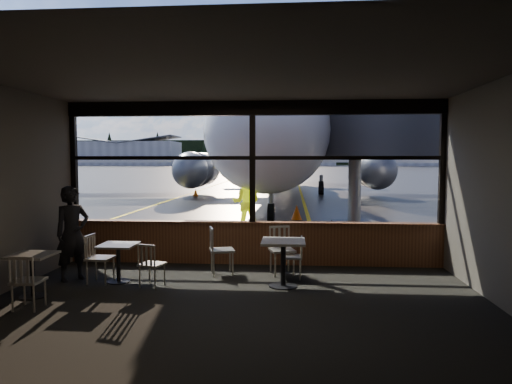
# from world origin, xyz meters

# --- Properties ---
(ground_plane) EXTENTS (520.00, 520.00, 0.00)m
(ground_plane) POSITION_xyz_m (0.00, 120.00, 0.00)
(ground_plane) COLOR black
(ground_plane) RESTS_ON ground
(carpet_floor) EXTENTS (8.00, 6.00, 0.01)m
(carpet_floor) POSITION_xyz_m (0.00, -3.00, 0.01)
(carpet_floor) COLOR black
(carpet_floor) RESTS_ON ground
(ceiling) EXTENTS (8.00, 6.00, 0.04)m
(ceiling) POSITION_xyz_m (0.00, -3.00, 3.50)
(ceiling) COLOR #38332D
(ceiling) RESTS_ON ground
(wall_back) EXTENTS (8.00, 0.04, 3.50)m
(wall_back) POSITION_xyz_m (0.00, -6.00, 1.75)
(wall_back) COLOR #4B453C
(wall_back) RESTS_ON ground
(window_sill) EXTENTS (8.00, 0.28, 0.90)m
(window_sill) POSITION_xyz_m (0.00, 0.00, 0.45)
(window_sill) COLOR #4D2917
(window_sill) RESTS_ON ground
(window_header) EXTENTS (8.00, 0.18, 0.30)m
(window_header) POSITION_xyz_m (0.00, 0.00, 3.35)
(window_header) COLOR black
(window_header) RESTS_ON ground
(mullion_left) EXTENTS (0.12, 0.12, 2.60)m
(mullion_left) POSITION_xyz_m (-3.95, 0.00, 2.20)
(mullion_left) COLOR black
(mullion_left) RESTS_ON ground
(mullion_centre) EXTENTS (0.12, 0.12, 2.60)m
(mullion_centre) POSITION_xyz_m (0.00, 0.00, 2.20)
(mullion_centre) COLOR black
(mullion_centre) RESTS_ON ground
(mullion_right) EXTENTS (0.12, 0.12, 2.60)m
(mullion_right) POSITION_xyz_m (3.95, 0.00, 2.20)
(mullion_right) COLOR black
(mullion_right) RESTS_ON ground
(window_transom) EXTENTS (8.00, 0.10, 0.08)m
(window_transom) POSITION_xyz_m (0.00, 0.00, 2.30)
(window_transom) COLOR black
(window_transom) RESTS_ON ground
(airliner) EXTENTS (32.68, 38.94, 11.71)m
(airliner) POSITION_xyz_m (0.34, 19.72, 5.86)
(airliner) COLOR white
(airliner) RESTS_ON ground_plane
(jet_bridge) EXTENTS (8.28, 10.12, 4.42)m
(jet_bridge) POSITION_xyz_m (3.60, 5.50, 2.21)
(jet_bridge) COLOR #2B2B2D
(jet_bridge) RESTS_ON ground_plane
(cafe_table_near) EXTENTS (0.76, 0.76, 0.84)m
(cafe_table_near) POSITION_xyz_m (0.69, -1.74, 0.42)
(cafe_table_near) COLOR #A4A097
(cafe_table_near) RESTS_ON carpet_floor
(cafe_table_mid) EXTENTS (0.65, 0.65, 0.71)m
(cafe_table_mid) POSITION_xyz_m (-2.34, -1.66, 0.36)
(cafe_table_mid) COLOR gray
(cafe_table_mid) RESTS_ON carpet_floor
(cafe_table_left) EXTENTS (0.66, 0.66, 0.72)m
(cafe_table_left) POSITION_xyz_m (-3.39, -2.67, 0.36)
(cafe_table_left) COLOR gray
(cafe_table_left) RESTS_ON carpet_floor
(chair_near_e) EXTENTS (0.47, 0.47, 0.81)m
(chair_near_e) POSITION_xyz_m (0.85, -1.12, 0.41)
(chair_near_e) COLOR #ADA89C
(chair_near_e) RESTS_ON carpet_floor
(chair_near_w) EXTENTS (0.64, 0.64, 0.95)m
(chair_near_w) POSITION_xyz_m (-0.52, -0.95, 0.48)
(chair_near_w) COLOR #AEA99D
(chair_near_w) RESTS_ON carpet_floor
(chair_near_n) EXTENTS (0.65, 0.65, 0.95)m
(chair_near_n) POSITION_xyz_m (0.66, -0.86, 0.48)
(chair_near_n) COLOR #B7B1A5
(chair_near_n) RESTS_ON carpet_floor
(chair_mid_s) EXTENTS (0.54, 0.54, 0.80)m
(chair_mid_s) POSITION_xyz_m (-1.62, -1.92, 0.40)
(chair_mid_s) COLOR #AFAB9E
(chair_mid_s) RESTS_ON carpet_floor
(chair_mid_w) EXTENTS (0.52, 0.52, 0.90)m
(chair_mid_w) POSITION_xyz_m (-2.65, -1.73, 0.45)
(chair_mid_w) COLOR beige
(chair_mid_w) RESTS_ON carpet_floor
(chair_left_s) EXTENTS (0.48, 0.48, 0.85)m
(chair_left_s) POSITION_xyz_m (-3.11, -3.25, 0.43)
(chair_left_s) COLOR beige
(chair_left_s) RESTS_ON carpet_floor
(passenger) EXTENTS (0.73, 0.77, 1.77)m
(passenger) POSITION_xyz_m (-3.24, -1.59, 0.89)
(passenger) COLOR black
(passenger) RESTS_ON carpet_floor
(ground_crew) EXTENTS (0.92, 0.73, 1.85)m
(ground_crew) POSITION_xyz_m (-0.57, 4.47, 0.92)
(ground_crew) COLOR #BFF219
(ground_crew) RESTS_ON ground_plane
(cone_nose) EXTENTS (0.40, 0.40, 0.56)m
(cone_nose) POSITION_xyz_m (1.04, 7.51, 0.28)
(cone_nose) COLOR orange
(cone_nose) RESTS_ON ground_plane
(cone_wing) EXTENTS (0.33, 0.33, 0.45)m
(cone_wing) POSITION_xyz_m (-5.15, 18.39, 0.23)
(cone_wing) COLOR #EF5E07
(cone_wing) RESTS_ON ground_plane
(hangar_left) EXTENTS (45.00, 18.00, 11.00)m
(hangar_left) POSITION_xyz_m (-70.00, 180.00, 5.50)
(hangar_left) COLOR silver
(hangar_left) RESTS_ON ground_plane
(hangar_mid) EXTENTS (38.00, 15.00, 10.00)m
(hangar_mid) POSITION_xyz_m (0.00, 185.00, 5.00)
(hangar_mid) COLOR silver
(hangar_mid) RESTS_ON ground_plane
(hangar_right) EXTENTS (50.00, 20.00, 12.00)m
(hangar_right) POSITION_xyz_m (60.00, 178.00, 6.00)
(hangar_right) COLOR silver
(hangar_right) RESTS_ON ground_plane
(fuel_tank_a) EXTENTS (8.00, 8.00, 6.00)m
(fuel_tank_a) POSITION_xyz_m (-30.00, 182.00, 3.00)
(fuel_tank_a) COLOR silver
(fuel_tank_a) RESTS_ON ground_plane
(fuel_tank_b) EXTENTS (8.00, 8.00, 6.00)m
(fuel_tank_b) POSITION_xyz_m (-20.00, 182.00, 3.00)
(fuel_tank_b) COLOR silver
(fuel_tank_b) RESTS_ON ground_plane
(fuel_tank_c) EXTENTS (8.00, 8.00, 6.00)m
(fuel_tank_c) POSITION_xyz_m (-10.00, 182.00, 3.00)
(fuel_tank_c) COLOR silver
(fuel_tank_c) RESTS_ON ground_plane
(treeline) EXTENTS (360.00, 3.00, 12.00)m
(treeline) POSITION_xyz_m (0.00, 210.00, 6.00)
(treeline) COLOR black
(treeline) RESTS_ON ground_plane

